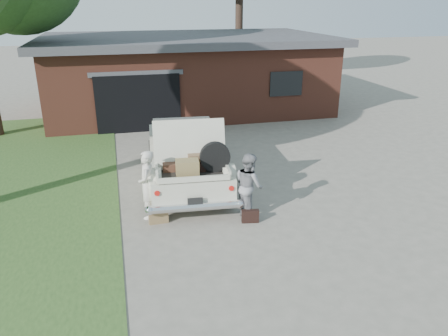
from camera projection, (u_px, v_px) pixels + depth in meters
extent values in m
plane|color=gray|center=(230.00, 221.00, 10.20)|extent=(90.00, 90.00, 0.00)
cube|color=#2D4C1E|center=(2.00, 193.00, 11.64)|extent=(6.00, 16.00, 0.02)
cube|color=brown|center=(187.00, 76.00, 20.27)|extent=(12.00, 7.00, 3.00)
cube|color=#4C4C51|center=(186.00, 39.00, 19.68)|extent=(12.80, 7.80, 0.30)
cube|color=black|center=(138.00, 103.00, 16.73)|extent=(3.20, 0.30, 2.20)
cube|color=#4C4C51|center=(136.00, 73.00, 16.25)|extent=(3.50, 0.12, 0.18)
cube|color=black|center=(286.00, 84.00, 17.86)|extent=(1.40, 0.08, 1.00)
cylinder|color=#38281E|center=(239.00, 32.00, 25.55)|extent=(0.44, 0.44, 6.01)
cube|color=beige|center=(186.00, 159.00, 12.27)|extent=(2.38, 5.28, 0.67)
cube|color=#BDB3A7|center=(184.00, 136.00, 12.34)|extent=(1.86, 2.19, 0.53)
cube|color=black|center=(181.00, 127.00, 13.25)|extent=(1.59, 0.22, 0.45)
cube|color=black|center=(187.00, 147.00, 11.45)|extent=(1.59, 0.22, 0.45)
cylinder|color=black|center=(155.00, 197.00, 10.64)|extent=(0.28, 0.69, 0.68)
cylinder|color=black|center=(228.00, 192.00, 10.92)|extent=(0.28, 0.69, 0.68)
cylinder|color=black|center=(153.00, 151.00, 13.85)|extent=(0.28, 0.69, 0.68)
cylinder|color=black|center=(209.00, 148.00, 14.13)|extent=(0.28, 0.69, 0.68)
cylinder|color=silver|center=(195.00, 207.00, 9.95)|extent=(2.11, 0.36, 0.18)
cylinder|color=#A5140F|center=(157.00, 193.00, 9.75)|extent=(0.13, 0.11, 0.12)
cylinder|color=#A5140F|center=(231.00, 188.00, 10.00)|extent=(0.13, 0.11, 0.12)
cube|color=black|center=(195.00, 201.00, 9.87)|extent=(0.35, 0.05, 0.17)
cube|color=black|center=(192.00, 173.00, 10.35)|extent=(1.68, 1.26, 0.04)
cube|color=beige|center=(157.00, 171.00, 10.19)|extent=(0.16, 1.13, 0.18)
cube|color=beige|center=(226.00, 166.00, 10.44)|extent=(0.16, 1.13, 0.18)
cube|color=beige|center=(194.00, 179.00, 9.81)|extent=(1.64, 0.20, 0.12)
cube|color=beige|center=(190.00, 144.00, 10.50)|extent=(1.75, 0.52, 1.14)
cube|color=#523123|center=(175.00, 166.00, 10.45)|extent=(0.61, 0.43, 0.19)
cube|color=olive|center=(187.00, 168.00, 10.09)|extent=(0.56, 0.39, 0.37)
cube|color=black|center=(192.00, 166.00, 10.43)|extent=(0.69, 0.48, 0.20)
cube|color=#836142|center=(198.00, 157.00, 10.50)|extent=(0.52, 0.36, 0.17)
cylinder|color=black|center=(215.00, 157.00, 10.25)|extent=(0.73, 0.22, 0.72)
imported|color=beige|center=(147.00, 185.00, 10.11)|extent=(0.49, 0.66, 1.64)
imported|color=gray|center=(249.00, 185.00, 10.17)|extent=(0.76, 0.88, 1.57)
cube|color=olive|center=(158.00, 216.00, 10.05)|extent=(0.45, 0.16, 0.34)
cube|color=black|center=(250.00, 216.00, 10.08)|extent=(0.41, 0.19, 0.31)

